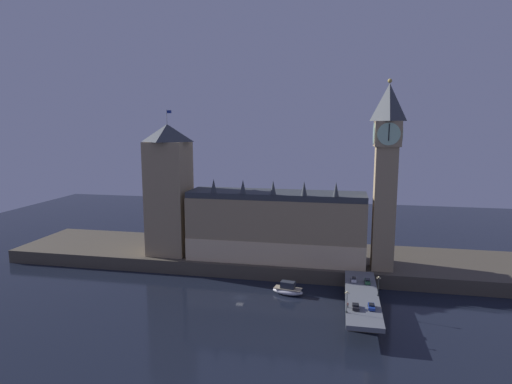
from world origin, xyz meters
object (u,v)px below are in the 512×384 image
object	(u,v)px
victoria_tower	(169,189)
pedestrian_near_rail	(348,305)
car_northbound_trail	(356,306)
street_lamp_mid	(378,284)
car_southbound_trail	(367,281)
street_lamp_near	(347,299)
car_northbound_lead	(354,279)
car_southbound_lead	(371,306)
boat_upstream	(288,290)
clock_tower	(386,171)

from	to	relation	value
victoria_tower	pedestrian_near_rail	bearing A→B (deg)	-31.24
car_northbound_trail	street_lamp_mid	size ratio (longest dim) A/B	0.65
car_southbound_trail	street_lamp_mid	distance (m)	11.98
car_northbound_trail	street_lamp_mid	xyz separation A→B (m)	(7.28, 11.32, 3.44)
street_lamp_near	car_northbound_trail	bearing A→B (deg)	51.59
victoria_tower	car_northbound_lead	bearing A→B (deg)	-16.22
car_northbound_lead	pedestrian_near_rail	world-z (taller)	pedestrian_near_rail
car_southbound_lead	street_lamp_mid	distance (m)	11.31
car_northbound_trail	car_southbound_lead	size ratio (longest dim) A/B	0.97
car_southbound_lead	victoria_tower	bearing A→B (deg)	151.22
car_southbound_lead	car_northbound_trail	bearing A→B (deg)	-169.03
car_southbound_lead	car_southbound_trail	xyz separation A→B (m)	(-0.00, 21.59, -0.01)
pedestrian_near_rail	boat_upstream	distance (m)	30.97
car_southbound_trail	street_lamp_near	world-z (taller)	street_lamp_near
clock_tower	street_lamp_near	size ratio (longest dim) A/B	10.82
clock_tower	car_southbound_trail	size ratio (longest dim) A/B	15.39
car_northbound_lead	street_lamp_mid	distance (m)	14.57
victoria_tower	boat_upstream	xyz separation A→B (m)	(54.45, -23.44, -31.70)
clock_tower	boat_upstream	xyz separation A→B (m)	(-34.06, -19.24, -41.79)
victoria_tower	street_lamp_near	world-z (taller)	victoria_tower
pedestrian_near_rail	street_lamp_near	size ratio (longest dim) A/B	0.25
clock_tower	car_northbound_trail	size ratio (longest dim) A/B	16.86
pedestrian_near_rail	clock_tower	bearing A→B (deg)	72.32
car_southbound_lead	boat_upstream	xyz separation A→B (m)	(-27.72, 21.69, -5.38)
car_southbound_trail	street_lamp_near	xyz separation A→B (m)	(-7.28, -25.87, 3.46)
street_lamp_near	boat_upstream	distance (m)	34.22
car_northbound_trail	pedestrian_near_rail	bearing A→B (deg)	171.09
victoria_tower	car_northbound_trail	bearing A→B (deg)	-30.68
car_southbound_lead	street_lamp_mid	bearing A→B (deg)	75.52
car_northbound_trail	car_northbound_lead	bearing A→B (deg)	90.00
car_southbound_lead	street_lamp_mid	world-z (taller)	street_lamp_mid
boat_upstream	car_southbound_trail	bearing A→B (deg)	-0.22
car_southbound_lead	street_lamp_near	xyz separation A→B (m)	(-7.28, -4.29, 3.45)
clock_tower	boat_upstream	distance (m)	57.24
car_southbound_lead	street_lamp_near	size ratio (longest dim) A/B	0.66
victoria_tower	pedestrian_near_rail	world-z (taller)	victoria_tower
car_northbound_lead	boat_upstream	bearing A→B (deg)	-177.84
boat_upstream	victoria_tower	bearing A→B (deg)	156.71
car_northbound_lead	car_northbound_trail	distance (m)	23.45
car_northbound_trail	boat_upstream	size ratio (longest dim) A/B	0.36
victoria_tower	car_southbound_lead	size ratio (longest dim) A/B	14.04
car_northbound_lead	street_lamp_near	world-z (taller)	street_lamp_near
street_lamp_near	pedestrian_near_rail	bearing A→B (deg)	83.92
car_northbound_trail	car_southbound_lead	distance (m)	4.67
pedestrian_near_rail	street_lamp_near	xyz separation A→B (m)	(-0.40, -3.76, 3.27)
boat_upstream	street_lamp_near	bearing A→B (deg)	-51.81
car_northbound_trail	pedestrian_near_rail	world-z (taller)	pedestrian_near_rail
clock_tower	car_southbound_trail	bearing A→B (deg)	-108.13
car_northbound_trail	boat_upstream	bearing A→B (deg)	135.69
car_southbound_trail	clock_tower	bearing A→B (deg)	71.87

